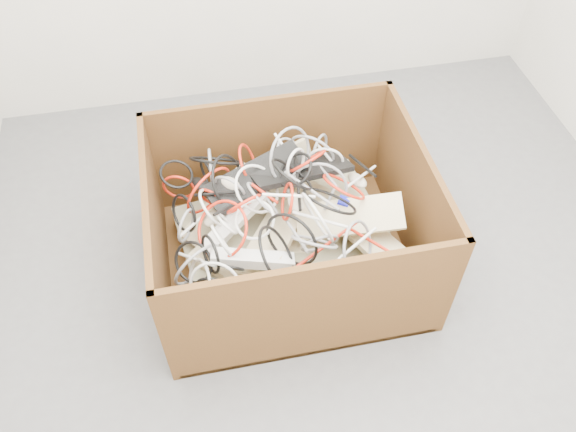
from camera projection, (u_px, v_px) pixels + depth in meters
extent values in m
plane|color=#504F52|center=(335.00, 299.00, 2.48)|extent=(3.00, 3.00, 0.00)
cube|color=#3F290F|center=(289.00, 262.00, 2.59)|extent=(1.08, 0.90, 0.03)
cube|color=#3F290F|center=(270.00, 149.00, 2.66)|extent=(1.08, 0.02, 0.58)
cube|color=#3F290F|center=(314.00, 313.00, 2.10)|extent=(1.08, 0.03, 0.58)
cube|color=#3F290F|center=(413.00, 202.00, 2.45)|extent=(0.03, 0.85, 0.58)
cube|color=#3F290F|center=(158.00, 242.00, 2.31)|extent=(0.02, 0.85, 0.58)
cube|color=tan|center=(288.00, 249.00, 2.55)|extent=(0.95, 0.82, 0.17)
cube|color=tan|center=(270.00, 252.00, 2.43)|extent=(0.68, 0.61, 0.18)
cube|color=beige|center=(225.00, 208.00, 2.52)|extent=(0.41, 0.38, 0.18)
cube|color=beige|center=(330.00, 206.00, 2.54)|extent=(0.43, 0.37, 0.12)
cube|color=beige|center=(295.00, 273.00, 2.34)|extent=(0.33, 0.45, 0.06)
cube|color=beige|center=(243.00, 272.00, 2.29)|extent=(0.42, 0.39, 0.11)
cube|color=beige|center=(370.00, 237.00, 2.40)|extent=(0.29, 0.45, 0.10)
cube|color=beige|center=(270.00, 175.00, 2.50)|extent=(0.43, 0.23, 0.18)
cube|color=beige|center=(279.00, 227.00, 2.38)|extent=(0.34, 0.44, 0.14)
cube|color=beige|center=(350.00, 217.00, 2.34)|extent=(0.43, 0.22, 0.15)
cube|color=black|center=(300.00, 170.00, 2.41)|extent=(0.45, 0.24, 0.11)
cube|color=black|center=(257.00, 177.00, 2.35)|extent=(0.45, 0.29, 0.09)
ellipsoid|color=#BFB399|center=(234.00, 222.00, 2.33)|extent=(0.11, 0.11, 0.04)
ellipsoid|color=#BFB399|center=(357.00, 180.00, 2.48)|extent=(0.10, 0.12, 0.04)
ellipsoid|color=#BFB399|center=(279.00, 282.00, 2.14)|extent=(0.11, 0.09, 0.04)
ellipsoid|color=#BFB399|center=(296.00, 202.00, 2.24)|extent=(0.07, 0.10, 0.04)
ellipsoid|color=#BFB399|center=(230.00, 183.00, 2.34)|extent=(0.11, 0.11, 0.04)
ellipsoid|color=black|center=(342.00, 274.00, 2.21)|extent=(0.12, 0.10, 0.04)
ellipsoid|color=black|center=(200.00, 184.00, 2.50)|extent=(0.11, 0.12, 0.04)
ellipsoid|color=#BFB399|center=(214.00, 218.00, 2.35)|extent=(0.11, 0.11, 0.04)
cube|color=silver|center=(236.00, 220.00, 2.31)|extent=(0.31, 0.24, 0.14)
cube|color=silver|center=(252.00, 259.00, 2.19)|extent=(0.32, 0.11, 0.10)
cube|color=#0D11C4|center=(344.00, 202.00, 2.35)|extent=(0.06, 0.06, 0.03)
torus|color=black|center=(292.00, 174.00, 2.26)|extent=(0.21, 0.27, 0.19)
torus|color=black|center=(229.00, 182.00, 2.34)|extent=(0.16, 0.30, 0.29)
torus|color=gray|center=(211.00, 170.00, 2.42)|extent=(0.03, 0.25, 0.25)
torus|color=red|center=(179.00, 187.00, 2.47)|extent=(0.17, 0.06, 0.17)
torus|color=black|center=(217.00, 161.00, 2.44)|extent=(0.29, 0.22, 0.22)
torus|color=black|center=(186.00, 291.00, 2.12)|extent=(0.15, 0.05, 0.15)
torus|color=gray|center=(197.00, 265.00, 2.19)|extent=(0.25, 0.18, 0.29)
torus|color=silver|center=(255.00, 220.00, 2.20)|extent=(0.19, 0.17, 0.12)
torus|color=black|center=(277.00, 256.00, 2.10)|extent=(0.18, 0.33, 0.29)
torus|color=red|center=(308.00, 161.00, 2.35)|extent=(0.22, 0.15, 0.19)
torus|color=gray|center=(317.00, 190.00, 2.36)|extent=(0.34, 0.12, 0.33)
torus|color=gray|center=(230.00, 188.00, 2.32)|extent=(0.16, 0.14, 0.20)
torus|color=black|center=(212.00, 285.00, 2.14)|extent=(0.15, 0.06, 0.16)
torus|color=silver|center=(222.00, 241.00, 2.18)|extent=(0.08, 0.20, 0.19)
torus|color=black|center=(231.00, 267.00, 2.16)|extent=(0.14, 0.10, 0.12)
torus|color=gray|center=(320.00, 243.00, 2.19)|extent=(0.21, 0.08, 0.20)
torus|color=red|center=(222.00, 229.00, 2.19)|extent=(0.23, 0.29, 0.22)
torus|color=silver|center=(317.00, 218.00, 2.20)|extent=(0.10, 0.30, 0.30)
torus|color=black|center=(193.00, 263.00, 2.18)|extent=(0.20, 0.18, 0.16)
torus|color=gray|center=(312.00, 151.00, 2.48)|extent=(0.23, 0.19, 0.28)
torus|color=red|center=(344.00, 187.00, 2.33)|extent=(0.22, 0.26, 0.17)
torus|color=silver|center=(200.00, 286.00, 2.18)|extent=(0.13, 0.29, 0.27)
torus|color=red|center=(244.00, 204.00, 2.22)|extent=(0.20, 0.13, 0.17)
torus|color=red|center=(211.00, 197.00, 2.34)|extent=(0.10, 0.09, 0.12)
torus|color=silver|center=(326.00, 161.00, 2.46)|extent=(0.21, 0.08, 0.22)
torus|color=gray|center=(320.00, 149.00, 2.53)|extent=(0.13, 0.15, 0.19)
torus|color=gray|center=(263.00, 199.00, 2.26)|extent=(0.14, 0.19, 0.19)
torus|color=black|center=(292.00, 240.00, 2.16)|extent=(0.23, 0.22, 0.31)
torus|color=silver|center=(296.00, 163.00, 2.31)|extent=(0.13, 0.12, 0.16)
torus|color=silver|center=(227.00, 223.00, 2.23)|extent=(0.08, 0.15, 0.14)
torus|color=silver|center=(257.00, 189.00, 2.32)|extent=(0.19, 0.24, 0.19)
torus|color=black|center=(210.00, 254.00, 2.14)|extent=(0.08, 0.19, 0.20)
torus|color=silver|center=(214.00, 208.00, 2.31)|extent=(0.13, 0.20, 0.17)
torus|color=red|center=(248.00, 164.00, 2.41)|extent=(0.11, 0.24, 0.23)
torus|color=gray|center=(358.00, 248.00, 2.16)|extent=(0.20, 0.24, 0.22)
torus|color=gray|center=(186.00, 226.00, 2.29)|extent=(0.10, 0.16, 0.18)
torus|color=black|center=(295.00, 170.00, 2.30)|extent=(0.18, 0.22, 0.15)
torus|color=gray|center=(290.00, 155.00, 2.37)|extent=(0.26, 0.22, 0.32)
torus|color=gray|center=(315.00, 242.00, 2.16)|extent=(0.18, 0.18, 0.18)
torus|color=black|center=(330.00, 201.00, 2.23)|extent=(0.26, 0.23, 0.19)
torus|color=red|center=(209.00, 191.00, 2.37)|extent=(0.20, 0.20, 0.27)
torus|color=gray|center=(288.00, 151.00, 2.48)|extent=(0.13, 0.16, 0.12)
torus|color=black|center=(176.00, 174.00, 2.43)|extent=(0.18, 0.18, 0.08)
torus|color=silver|center=(215.00, 286.00, 2.11)|extent=(0.23, 0.16, 0.20)
torus|color=red|center=(287.00, 202.00, 2.25)|extent=(0.07, 0.20, 0.19)
torus|color=silver|center=(327.00, 156.00, 2.52)|extent=(0.12, 0.17, 0.14)
torus|color=black|center=(208.00, 175.00, 2.48)|extent=(0.07, 0.18, 0.18)
torus|color=black|center=(184.00, 213.00, 2.34)|extent=(0.13, 0.17, 0.16)
cylinder|color=gray|center=(311.00, 190.00, 2.24)|extent=(0.17, 0.25, 0.02)
cylinder|color=red|center=(328.00, 243.00, 2.19)|extent=(0.27, 0.14, 0.06)
cylinder|color=black|center=(230.00, 207.00, 2.23)|extent=(0.14, 0.10, 0.05)
cylinder|color=black|center=(298.00, 181.00, 2.28)|extent=(0.06, 0.30, 0.02)
cylinder|color=black|center=(214.00, 194.00, 2.29)|extent=(0.16, 0.05, 0.04)
cylinder|color=red|center=(264.00, 193.00, 2.26)|extent=(0.09, 0.13, 0.02)
cylinder|color=silver|center=(285.00, 149.00, 2.44)|extent=(0.07, 0.17, 0.05)
cylinder|color=red|center=(368.00, 239.00, 2.20)|extent=(0.11, 0.18, 0.06)
cylinder|color=silver|center=(357.00, 244.00, 2.15)|extent=(0.17, 0.11, 0.03)
cylinder|color=black|center=(293.00, 159.00, 2.48)|extent=(0.14, 0.24, 0.06)
cylinder|color=silver|center=(289.00, 196.00, 2.19)|extent=(0.19, 0.07, 0.02)
cylinder|color=gray|center=(299.00, 162.00, 2.43)|extent=(0.20, 0.02, 0.07)
cylinder|color=gray|center=(324.00, 171.00, 2.39)|extent=(0.05, 0.28, 0.10)
cylinder|color=silver|center=(192.00, 225.00, 2.30)|extent=(0.13, 0.09, 0.03)
cylinder|color=silver|center=(321.00, 220.00, 2.18)|extent=(0.19, 0.15, 0.04)
cylinder|color=black|center=(362.00, 165.00, 2.50)|extent=(0.07, 0.19, 0.05)
cylinder|color=silver|center=(196.00, 259.00, 2.19)|extent=(0.14, 0.13, 0.06)
cylinder|color=gray|center=(296.00, 235.00, 2.17)|extent=(0.05, 0.21, 0.06)
cylinder|color=black|center=(224.00, 180.00, 2.37)|extent=(0.19, 0.09, 0.02)
cylinder|color=silver|center=(361.00, 177.00, 2.45)|extent=(0.19, 0.18, 0.09)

